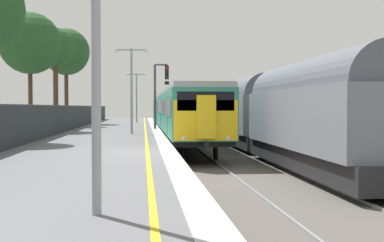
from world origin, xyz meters
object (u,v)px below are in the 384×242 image
at_px(background_tree_right, 30,45).
at_px(platform_lamp_far, 137,93).
at_px(freight_train_adjacent_track, 244,110).
at_px(signal_gantry, 159,88).
at_px(commuter_train_at_platform, 175,111).
at_px(platform_lamp_mid, 132,83).
at_px(background_tree_centre, 66,54).
at_px(background_tree_left, 54,49).

bearing_deg(background_tree_right, platform_lamp_far, 70.40).
xyz_separation_m(freight_train_adjacent_track, signal_gantry, (-5.47, 3.77, 1.55)).
xyz_separation_m(commuter_train_at_platform, signal_gantry, (-1.46, -4.42, 1.66)).
xyz_separation_m(freight_train_adjacent_track, background_tree_right, (-13.94, 1.40, 4.23)).
bearing_deg(platform_lamp_mid, background_tree_centre, 109.07).
relative_size(signal_gantry, background_tree_right, 0.60).
distance_m(platform_lamp_mid, background_tree_centre, 20.22).
distance_m(signal_gantry, platform_lamp_far, 16.45).
height_order(commuter_train_at_platform, freight_train_adjacent_track, freight_train_adjacent_track).
bearing_deg(background_tree_right, background_tree_left, 89.54).
distance_m(background_tree_left, background_tree_right, 8.59).
bearing_deg(commuter_train_at_platform, background_tree_right, -145.64).
bearing_deg(signal_gantry, commuter_train_at_platform, 71.72).
bearing_deg(background_tree_centre, signal_gantry, -56.09).
distance_m(commuter_train_at_platform, platform_lamp_mid, 11.48).
height_order(freight_train_adjacent_track, platform_lamp_far, platform_lamp_far).
bearing_deg(background_tree_centre, commuter_train_at_platform, -39.09).
bearing_deg(freight_train_adjacent_track, signal_gantry, 145.42).
bearing_deg(freight_train_adjacent_track, platform_lamp_far, 109.88).
xyz_separation_m(platform_lamp_mid, background_tree_right, (-6.67, 4.07, 2.60)).
height_order(platform_lamp_far, background_tree_right, background_tree_right).
height_order(commuter_train_at_platform, background_tree_centre, background_tree_centre).
bearing_deg(commuter_train_at_platform, signal_gantry, -108.28).
bearing_deg(signal_gantry, freight_train_adjacent_track, -34.58).
height_order(signal_gantry, platform_lamp_far, platform_lamp_far).
bearing_deg(background_tree_right, signal_gantry, 15.62).
bearing_deg(platform_lamp_far, commuter_train_at_platform, -74.66).
height_order(commuter_train_at_platform, signal_gantry, signal_gantry).
relative_size(platform_lamp_far, background_tree_left, 0.62).
bearing_deg(signal_gantry, background_tree_left, 143.61).
distance_m(commuter_train_at_platform, signal_gantry, 4.95).
distance_m(freight_train_adjacent_track, background_tree_right, 14.63).
bearing_deg(commuter_train_at_platform, background_tree_centre, 140.91).
height_order(freight_train_adjacent_track, signal_gantry, signal_gantry).
height_order(signal_gantry, background_tree_left, background_tree_left).
bearing_deg(background_tree_right, background_tree_centre, 89.36).
bearing_deg(platform_lamp_mid, freight_train_adjacent_track, 20.18).
distance_m(background_tree_left, background_tree_centre, 6.17).
distance_m(signal_gantry, background_tree_centre, 15.34).
bearing_deg(background_tree_left, platform_lamp_mid, -62.43).
bearing_deg(platform_lamp_mid, commuter_train_at_platform, 73.25).
distance_m(commuter_train_at_platform, background_tree_right, 12.79).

